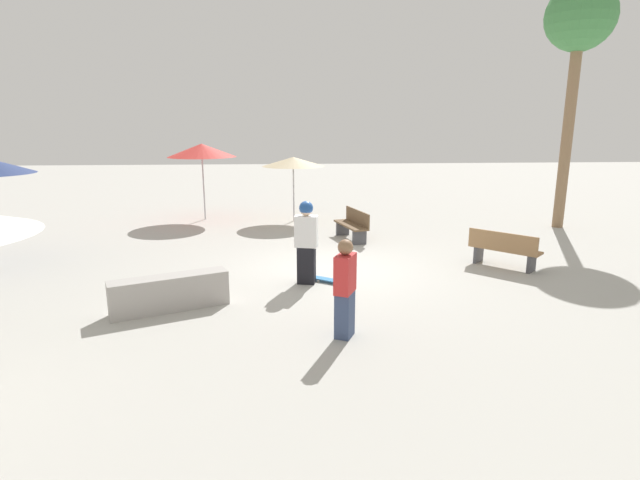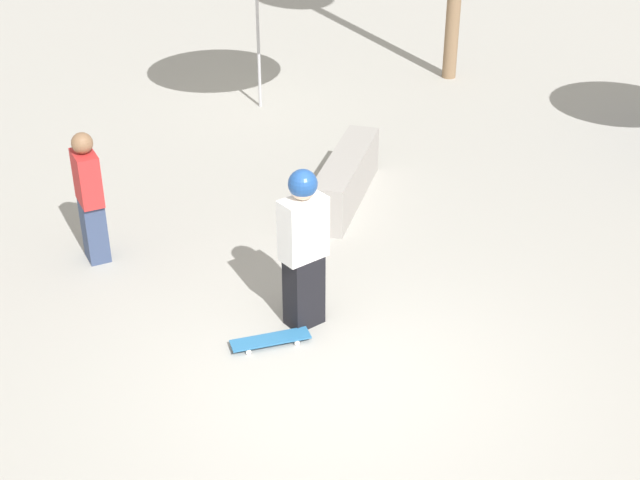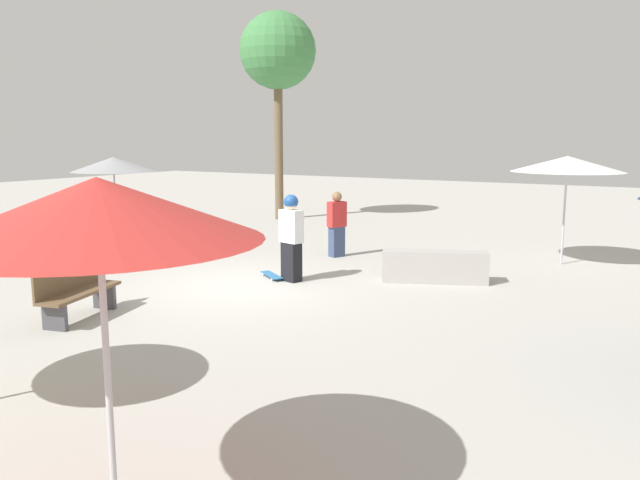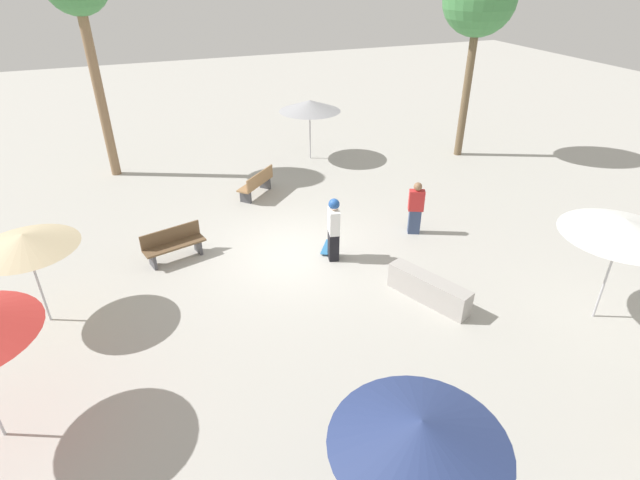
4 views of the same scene
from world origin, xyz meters
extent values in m
plane|color=#B2AFA8|center=(0.00, 0.00, 0.00)|extent=(60.00, 60.00, 0.00)
cube|color=black|center=(-0.63, -0.89, 0.39)|extent=(0.41, 0.33, 0.78)
cube|color=white|center=(-0.63, -0.89, 1.11)|extent=(0.51, 0.36, 0.65)
sphere|color=beige|center=(-0.63, -0.89, 1.56)|extent=(0.26, 0.26, 0.26)
sphere|color=#1E478C|center=(-0.63, -0.89, 1.59)|extent=(0.29, 0.29, 0.29)
cube|color=teal|center=(-0.13, -0.91, 0.06)|extent=(0.77, 0.61, 0.02)
cylinder|color=silver|center=(0.13, -0.98, 0.03)|extent=(0.06, 0.06, 0.05)
cylinder|color=silver|center=(0.03, -1.12, 0.03)|extent=(0.06, 0.06, 0.05)
cylinder|color=silver|center=(-0.28, -0.70, 0.03)|extent=(0.06, 0.06, 0.05)
cylinder|color=silver|center=(-0.38, -0.84, 0.03)|extent=(0.06, 0.06, 0.05)
cube|color=#A8A39E|center=(-3.14, -2.23, 0.31)|extent=(2.06, 1.19, 0.63)
cube|color=#47474C|center=(3.57, 0.45, 0.20)|extent=(0.34, 0.33, 0.40)
cube|color=#47474C|center=(4.44, -0.45, 0.20)|extent=(0.34, 0.33, 0.40)
cube|color=#9E754C|center=(4.01, 0.00, 0.42)|extent=(1.43, 1.45, 0.05)
cube|color=#9E754C|center=(3.86, -0.14, 0.65)|extent=(1.15, 1.17, 0.40)
cube|color=#47474C|center=(0.97, 2.40, 0.20)|extent=(0.40, 0.18, 0.40)
cube|color=#47474C|center=(0.65, 3.60, 0.20)|extent=(0.40, 0.18, 0.40)
cube|color=brown|center=(0.81, 3.00, 0.42)|extent=(0.84, 1.66, 0.05)
cube|color=brown|center=(1.00, 3.05, 0.65)|extent=(0.46, 1.55, 0.40)
cylinder|color=#B7B7BC|center=(-4.99, -5.38, 1.16)|extent=(0.05, 0.05, 2.31)
cone|color=white|center=(-4.99, -5.38, 2.26)|extent=(2.43, 2.43, 0.35)
cylinder|color=#B7B7BC|center=(-0.75, 5.93, 1.03)|extent=(0.05, 0.05, 2.05)
cone|color=#C6B289|center=(-0.75, 5.93, 2.01)|extent=(2.08, 2.08, 0.31)
cylinder|color=#B7B7BC|center=(6.65, -2.92, 1.07)|extent=(0.05, 0.05, 2.14)
cone|color=#99999E|center=(6.65, -2.92, 2.08)|extent=(2.33, 2.33, 0.41)
cone|color=navy|center=(-7.87, 1.07, 2.33)|extent=(2.13, 2.13, 0.38)
cylinder|color=brown|center=(4.91, -8.62, 2.66)|extent=(0.29, 0.29, 5.32)
cylinder|color=#896B4C|center=(7.69, 4.31, 3.01)|extent=(0.33, 0.33, 6.02)
cube|color=#38476B|center=(-0.16, -3.60, 0.36)|extent=(0.36, 0.40, 0.73)
cube|color=red|center=(-0.16, -3.60, 1.03)|extent=(0.40, 0.49, 0.60)
sphere|color=#8C6647|center=(-0.16, -3.60, 1.45)|extent=(0.24, 0.24, 0.24)
camera|label=1|loc=(-1.06, -10.84, 3.28)|focal=28.00mm
camera|label=2|loc=(5.23, 3.96, 5.28)|focal=50.00mm
camera|label=3|loc=(-7.30, 9.31, 2.86)|focal=35.00mm
camera|label=4|loc=(-11.01, 3.50, 7.02)|focal=28.00mm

